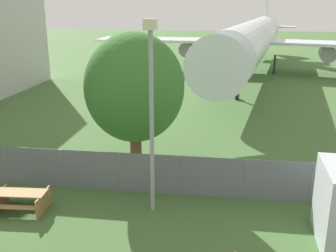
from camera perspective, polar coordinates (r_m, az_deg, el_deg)
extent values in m
cylinder|color=slate|center=(18.43, -22.49, -5.26)|extent=(0.07, 0.07, 1.71)
cylinder|color=slate|center=(17.31, -15.16, -5.96)|extent=(0.07, 0.07, 1.71)
cylinder|color=slate|center=(16.50, -6.95, -6.62)|extent=(0.07, 0.07, 1.71)
cylinder|color=slate|center=(16.06, 1.93, -7.19)|extent=(0.07, 0.07, 1.71)
cylinder|color=slate|center=(16.02, 11.10, -7.59)|extent=(0.07, 0.07, 1.71)
cylinder|color=slate|center=(16.38, 20.11, -7.79)|extent=(0.07, 0.07, 1.71)
cube|color=slate|center=(16.06, 1.93, -7.19)|extent=(56.00, 0.01, 1.71)
cylinder|color=white|center=(44.43, 12.38, 12.34)|extent=(9.62, 37.24, 3.82)
cone|color=white|center=(24.23, 7.80, 8.89)|extent=(4.37, 4.37, 3.82)
cone|color=white|center=(65.27, 14.14, 13.63)|extent=(4.14, 5.25, 3.43)
cylinder|color=#939399|center=(46.75, 22.13, 9.76)|extent=(2.24, 3.66, 1.72)
cube|color=white|center=(48.28, 0.07, 12.39)|extent=(16.79, 5.51, 0.30)
cylinder|color=#939399|center=(48.03, 3.10, 11.14)|extent=(2.24, 3.66, 1.72)
cube|color=white|center=(61.73, 13.95, 13.83)|extent=(8.77, 4.34, 0.20)
cylinder|color=#2D2D33|center=(32.93, 10.08, 5.67)|extent=(0.24, 0.24, 2.16)
cylinder|color=#2D2D33|center=(33.09, 10.01, 4.32)|extent=(0.38, 0.60, 0.56)
cylinder|color=#2D2D33|center=(46.45, 15.20, 8.62)|extent=(0.24, 0.24, 2.16)
cylinder|color=#2D2D33|center=(46.57, 15.12, 7.65)|extent=(0.38, 0.60, 0.56)
cylinder|color=#2D2D33|center=(46.83, 9.54, 9.05)|extent=(0.24, 0.24, 2.16)
cylinder|color=#2D2D33|center=(46.95, 9.49, 8.08)|extent=(0.38, 0.60, 0.56)
cube|color=#A37A47|center=(15.92, -20.66, -9.04)|extent=(1.96, 0.88, 0.04)
cube|color=#A37A47|center=(16.50, -19.75, -9.15)|extent=(1.93, 0.40, 0.04)
cube|color=#A37A47|center=(15.60, -21.40, -10.91)|extent=(1.93, 0.40, 0.04)
cube|color=#A37A47|center=(15.75, -17.64, -10.52)|extent=(0.15, 1.40, 0.74)
cylinder|color=brown|center=(17.81, -4.66, -3.78)|extent=(0.52, 0.52, 2.26)
ellipsoid|color=#38702D|center=(16.98, -4.90, 5.59)|extent=(4.30, 4.30, 4.73)
cylinder|color=#99999E|center=(14.04, -2.38, 0.03)|extent=(0.16, 0.16, 6.68)
cube|color=beige|center=(13.44, -2.57, 14.52)|extent=(0.44, 0.44, 0.36)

